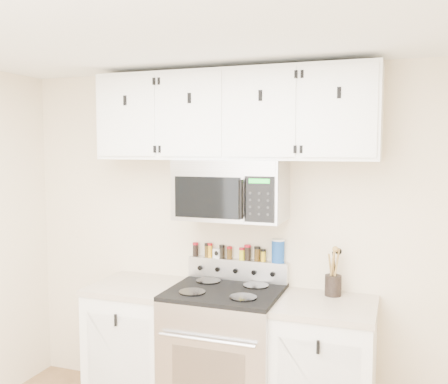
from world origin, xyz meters
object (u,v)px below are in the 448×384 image
range (225,354)px  salt_canister (278,251)px  microwave (231,190)px  utensil_crock (333,284)px

range → salt_canister: size_ratio=6.41×
microwave → salt_canister: (0.30, 0.16, -0.44)m
range → salt_canister: (0.31, 0.28, 0.70)m
utensil_crock → salt_canister: (-0.40, 0.08, 0.18)m
range → utensil_crock: (0.71, 0.20, 0.52)m
range → salt_canister: 0.81m
utensil_crock → salt_canister: bearing=169.0°
utensil_crock → microwave: bearing=-173.8°
microwave → salt_canister: 0.56m
microwave → salt_canister: bearing=27.0°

